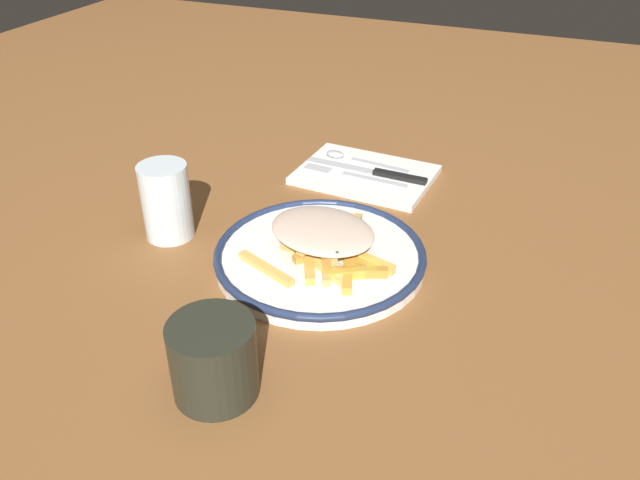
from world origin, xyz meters
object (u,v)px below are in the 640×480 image
at_px(fork, 353,176).
at_px(spoon, 352,159).
at_px(fries_heap, 323,239).
at_px(coffee_mug, 214,358).
at_px(napkin, 365,175).
at_px(water_glass, 166,201).
at_px(plate, 320,256).
at_px(knife, 376,172).

bearing_deg(fork, spoon, 20.86).
distance_m(fries_heap, coffee_mug, 0.26).
distance_m(napkin, spoon, 0.05).
bearing_deg(napkin, water_glass, 143.92).
distance_m(plate, coffee_mug, 0.26).
relative_size(knife, coffee_mug, 1.82).
height_order(plate, coffee_mug, coffee_mug).
distance_m(knife, water_glass, 0.35).
height_order(napkin, water_glass, water_glass).
xyz_separation_m(fork, coffee_mug, (-0.49, -0.03, 0.03)).
distance_m(knife, spoon, 0.06).
xyz_separation_m(knife, spoon, (0.03, 0.05, 0.00)).
distance_m(plate, knife, 0.26).
distance_m(knife, coffee_mug, 0.51).
bearing_deg(coffee_mug, napkin, 1.56).
bearing_deg(knife, plate, -178.72).
height_order(fork, coffee_mug, coffee_mug).
distance_m(fork, coffee_mug, 0.49).
height_order(plate, knife, plate).
xyz_separation_m(napkin, coffee_mug, (-0.51, -0.01, 0.04)).
distance_m(fries_heap, water_glass, 0.23).
bearing_deg(coffee_mug, fork, 3.08).
height_order(spoon, water_glass, water_glass).
xyz_separation_m(water_glass, coffee_mug, (-0.24, -0.21, -0.01)).
height_order(fries_heap, spoon, fries_heap).
bearing_deg(spoon, fries_heap, -167.79).
bearing_deg(plate, coffee_mug, 177.58).
xyz_separation_m(spoon, coffee_mug, (-0.55, -0.05, 0.03)).
distance_m(spoon, water_glass, 0.35).
xyz_separation_m(plate, napkin, (0.26, 0.02, -0.01)).
bearing_deg(fork, napkin, -24.09).
distance_m(fork, water_glass, 0.31).
bearing_deg(spoon, knife, -121.47).
bearing_deg(coffee_mug, plate, -2.42).
bearing_deg(spoon, fork, -159.14).
bearing_deg(plate, knife, 1.28).
bearing_deg(water_glass, fries_heap, -85.35).
distance_m(water_glass, coffee_mug, 0.32).
bearing_deg(plate, fork, 8.99).
distance_m(fries_heap, fork, 0.23).
distance_m(spoon, coffee_mug, 0.55).
relative_size(napkin, water_glass, 1.98).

